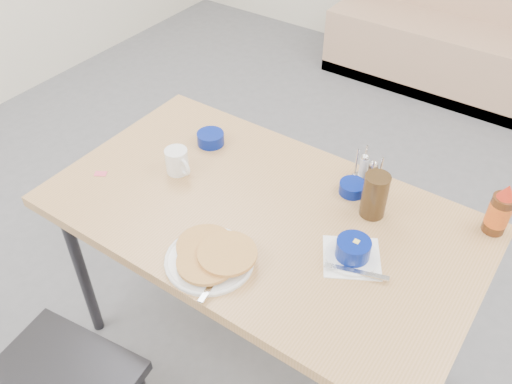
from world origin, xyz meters
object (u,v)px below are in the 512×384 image
Objects in this scene: pancake_plate at (211,257)px; amber_tumbler at (375,195)px; dining_table at (262,225)px; condiment_caddy at (368,171)px; coffee_mug at (177,161)px; grits_setting at (353,251)px; booth_bench at (476,41)px; butter_bowl at (352,188)px; creamer_bowl at (211,138)px; syrup_bottle at (500,211)px.

pancake_plate is 1.78× the size of amber_tumbler.
pancake_plate is at bearing -90.26° from dining_table.
coffee_mug is at bearing -125.45° from condiment_caddy.
coffee_mug reaches higher than grits_setting.
booth_bench is 2.61m from grits_setting.
amber_tumbler is (0.30, 0.46, 0.06)m from pancake_plate.
coffee_mug is at bearing -155.95° from butter_bowl.
booth_bench is at bearing 90.00° from dining_table.
booth_bench is at bearing 97.44° from grits_setting.
butter_bowl is at bearing 117.07° from grits_setting.
dining_table is 0.43m from creamer_bowl.
syrup_bottle is at bearing 7.90° from creamer_bowl.
syrup_bottle is (0.64, 0.34, 0.14)m from dining_table.
syrup_bottle is at bearing 18.68° from coffee_mug.
dining_table is 15.76× the size of butter_bowl.
amber_tumbler is 1.37× the size of condiment_caddy.
grits_setting is at bearing -80.09° from amber_tumbler.
grits_setting is 0.30m from butter_bowl.
grits_setting is 1.34× the size of syrup_bottle.
grits_setting is 0.38m from condiment_caddy.
coffee_mug reaches higher than butter_bowl.
grits_setting reaches higher than butter_bowl.
creamer_bowl is at bearing 128.48° from pancake_plate.
coffee_mug is 1.31× the size of butter_bowl.
condiment_caddy reaches higher than butter_bowl.
condiment_caddy is (0.56, 0.34, -0.01)m from coffee_mug.
grits_setting is 0.47m from syrup_bottle.
dining_table is 7.66× the size of syrup_bottle.
syrup_bottle is at bearing 22.88° from amber_tumbler.
dining_table is 0.33m from butter_bowl.
syrup_bottle reaches higher than grits_setting.
booth_bench reaches higher than grits_setting.
booth_bench is 2.25m from condiment_caddy.
condiment_caddy is at bearing 70.83° from pancake_plate.
amber_tumbler is at bearing 33.36° from dining_table.
booth_bench reaches higher than pancake_plate.
booth_bench reaches higher than amber_tumbler.
coffee_mug is 0.69m from grits_setting.
pancake_plate is 0.55m from butter_bowl.
pancake_plate is 0.59m from creamer_bowl.
grits_setting is at bearing 36.20° from pancake_plate.
creamer_bowl is (-0.37, 0.46, 0.00)m from pancake_plate.
pancake_plate is 2.69× the size of creamer_bowl.
dining_table is 0.27m from pancake_plate.
coffee_mug is at bearing 143.43° from pancake_plate.
coffee_mug is 1.15× the size of creamer_bowl.
grits_setting reaches higher than dining_table.
dining_table is 5.13× the size of pancake_plate.
grits_setting is 2.43× the size of creamer_bowl.
creamer_bowl is at bearing -174.96° from butter_bowl.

